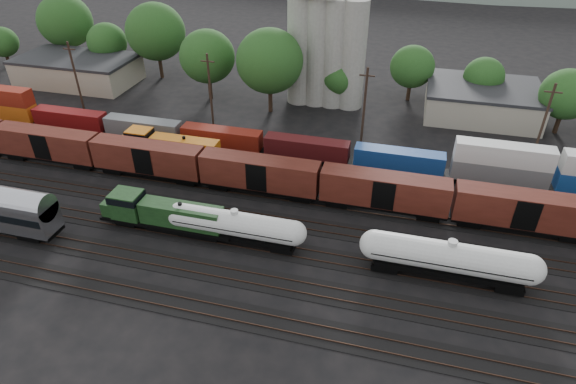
% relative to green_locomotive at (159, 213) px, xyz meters
% --- Properties ---
extents(ground, '(600.00, 600.00, 0.00)m').
position_rel_green_locomotive_xyz_m(ground, '(7.32, 5.00, -2.40)').
color(ground, black).
extents(tracks, '(180.00, 33.20, 0.20)m').
position_rel_green_locomotive_xyz_m(tracks, '(7.32, 5.00, -2.35)').
color(tracks, black).
rests_on(tracks, ground).
extents(green_locomotive, '(15.77, 2.78, 4.17)m').
position_rel_green_locomotive_xyz_m(green_locomotive, '(0.00, 0.00, 0.00)').
color(green_locomotive, black).
rests_on(green_locomotive, ground).
extents(tank_car_a, '(15.90, 2.85, 4.17)m').
position_rel_green_locomotive_xyz_m(tank_car_a, '(9.09, 0.00, 0.09)').
color(tank_car_a, silver).
rests_on(tank_car_a, ground).
extents(tank_car_b, '(17.65, 3.16, 4.63)m').
position_rel_green_locomotive_xyz_m(tank_car_b, '(31.40, 0.00, 0.35)').
color(tank_car_b, silver).
rests_on(tank_car_b, ground).
extents(orange_locomotive, '(16.32, 2.72, 4.08)m').
position_rel_green_locomotive_xyz_m(orange_locomotive, '(-6.60, 15.00, -0.05)').
color(orange_locomotive, black).
rests_on(orange_locomotive, ground).
extents(boxcar_string, '(169.00, 2.90, 4.20)m').
position_rel_green_locomotive_xyz_m(boxcar_string, '(24.11, 10.00, 0.72)').
color(boxcar_string, black).
rests_on(boxcar_string, ground).
extents(container_wall, '(160.00, 2.60, 5.80)m').
position_rel_green_locomotive_xyz_m(container_wall, '(5.05, 20.00, 0.18)').
color(container_wall, black).
rests_on(container_wall, ground).
extents(grain_silo, '(13.40, 5.00, 29.00)m').
position_rel_green_locomotive_xyz_m(grain_silo, '(10.60, 41.00, 8.86)').
color(grain_silo, gray).
rests_on(grain_silo, ground).
extents(industrial_sheds, '(119.38, 17.26, 5.10)m').
position_rel_green_locomotive_xyz_m(industrial_sheds, '(13.95, 40.25, 0.16)').
color(industrial_sheds, '#9E937F').
rests_on(industrial_sheds, ground).
extents(tree_band, '(164.56, 24.76, 14.48)m').
position_rel_green_locomotive_xyz_m(tree_band, '(1.07, 42.08, 5.31)').
color(tree_band, black).
rests_on(tree_band, ground).
extents(utility_poles, '(122.20, 0.36, 12.00)m').
position_rel_green_locomotive_xyz_m(utility_poles, '(7.32, 27.00, 3.81)').
color(utility_poles, black).
rests_on(utility_poles, ground).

